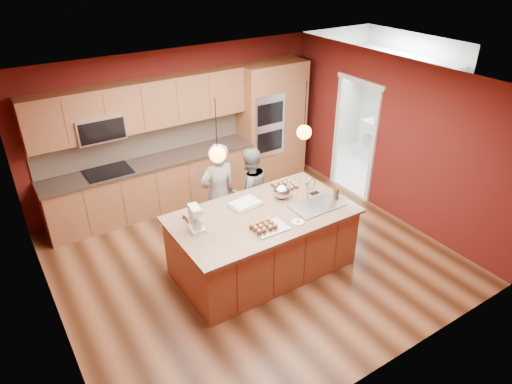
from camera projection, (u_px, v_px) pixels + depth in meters
floor at (252, 258)px, 6.97m from camera, size 5.50×5.50×0.00m
ceiling at (252, 84)px, 5.66m from camera, size 5.50×5.50×0.00m
wall_back at (177, 126)px, 8.15m from camera, size 5.50×0.00×5.50m
wall_front at (388, 279)px, 4.48m from camera, size 5.50×0.00×5.50m
wall_left at (41, 243)px, 5.01m from camera, size 0.00×5.00×5.00m
wall_right at (391, 139)px, 7.62m from camera, size 0.00×5.00×5.00m
cabinet_run at (148, 158)px, 7.82m from camera, size 3.74×0.64×2.30m
oven_column at (271, 122)px, 8.90m from camera, size 1.30×0.62×2.30m
doorway_trim at (354, 140)px, 8.34m from camera, size 0.08×1.11×2.20m
laundry_room at (405, 74)px, 8.97m from camera, size 2.60×2.70×2.70m
pendant_left at (217, 154)px, 5.50m from camera, size 0.20×0.20×0.80m
pendant_right at (304, 132)px, 6.13m from camera, size 0.20×0.20×0.80m
island at (263, 240)px, 6.56m from camera, size 2.55×1.43×1.32m
person_left at (218, 194)px, 7.00m from camera, size 0.62×0.42×1.68m
person_right at (249, 191)px, 7.32m from camera, size 0.71×0.55×1.46m
stand_mixer at (196, 220)px, 5.90m from camera, size 0.21×0.28×0.35m
sheet_cake at (245, 204)px, 6.52m from camera, size 0.50×0.39×0.05m
cooling_rack at (270, 228)px, 5.99m from camera, size 0.47×0.34×0.02m
mixing_bowl at (282, 191)px, 6.66m from camera, size 0.27×0.27×0.23m
plate at (298, 222)px, 6.12m from camera, size 0.17×0.17×0.01m
tumbler at (336, 194)px, 6.65m from camera, size 0.08×0.08×0.16m
phone at (314, 193)px, 6.83m from camera, size 0.15×0.08×0.01m
cupcakes_left at (190, 218)px, 6.17m from camera, size 0.16×0.24×0.07m
cupcakes_rack at (264, 226)px, 5.96m from camera, size 0.34×0.26×0.08m
cupcakes_right at (285, 185)px, 6.98m from camera, size 0.34×0.34×0.08m
washer at (404, 150)px, 9.29m from camera, size 0.78×0.79×1.01m
dryer at (377, 141)px, 9.89m from camera, size 0.60×0.62×0.88m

